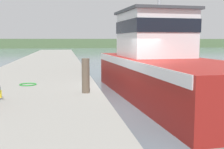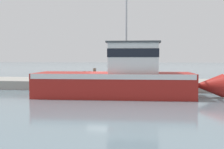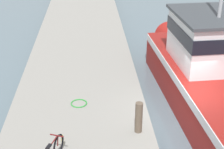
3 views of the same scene
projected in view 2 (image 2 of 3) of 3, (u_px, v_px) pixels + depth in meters
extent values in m
plane|color=slate|center=(105.00, 94.00, 21.25)|extent=(320.00, 320.00, 0.00)
cube|color=gray|center=(113.00, 84.00, 25.16)|extent=(5.22, 80.00, 0.75)
cube|color=maroon|center=(114.00, 85.00, 19.50)|extent=(4.06, 10.99, 1.68)
cone|color=maroon|center=(208.00, 86.00, 18.93)|extent=(1.71, 2.04, 1.60)
cube|color=silver|center=(114.00, 75.00, 19.46)|extent=(4.12, 10.78, 0.34)
cube|color=silver|center=(133.00, 58.00, 19.27)|extent=(2.92, 3.43, 2.01)
cube|color=black|center=(133.00, 53.00, 19.25)|extent=(2.98, 3.50, 0.56)
cube|color=#3D4247|center=(133.00, 43.00, 19.21)|extent=(3.15, 3.70, 0.12)
torus|color=black|center=(81.00, 75.00, 26.48)|extent=(0.29, 0.64, 0.67)
torus|color=black|center=(90.00, 76.00, 25.98)|extent=(0.29, 0.64, 0.67)
cylinder|color=maroon|center=(83.00, 76.00, 26.40)|extent=(0.15, 0.33, 0.18)
cylinder|color=maroon|center=(84.00, 74.00, 26.29)|extent=(0.08, 0.14, 0.51)
cylinder|color=maroon|center=(83.00, 73.00, 26.36)|extent=(0.19, 0.44, 0.38)
cylinder|color=maroon|center=(87.00, 74.00, 26.16)|extent=(0.26, 0.61, 0.51)
cylinder|color=maroon|center=(87.00, 72.00, 26.12)|extent=(0.22, 0.50, 0.05)
cylinder|color=maroon|center=(90.00, 74.00, 25.99)|extent=(0.07, 0.10, 0.34)
cylinder|color=maroon|center=(89.00, 71.00, 25.99)|extent=(0.43, 0.19, 0.04)
cube|color=black|center=(85.00, 71.00, 26.26)|extent=(0.18, 0.26, 0.05)
cube|color=red|center=(82.00, 76.00, 26.58)|extent=(0.22, 0.34, 0.37)
cube|color=red|center=(81.00, 76.00, 26.33)|extent=(0.22, 0.34, 0.37)
cylinder|color=brown|center=(95.00, 75.00, 23.24)|extent=(0.25, 0.25, 1.12)
torus|color=green|center=(121.00, 80.00, 25.01)|extent=(0.64, 0.64, 0.04)
cylinder|color=yellow|center=(97.00, 78.00, 25.84)|extent=(0.06, 0.06, 0.22)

